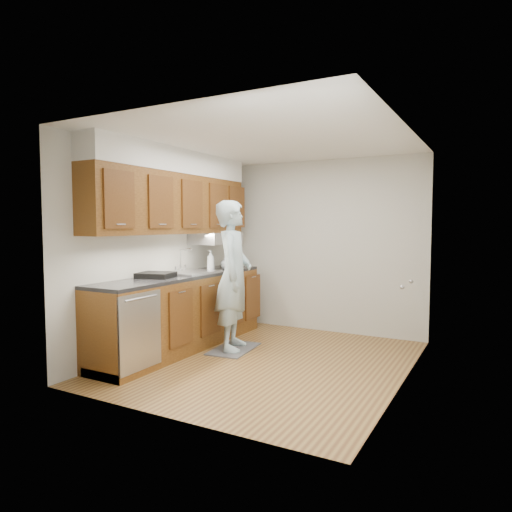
{
  "coord_description": "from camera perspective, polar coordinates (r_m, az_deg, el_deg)",
  "views": [
    {
      "loc": [
        2.33,
        -4.57,
        1.57
      ],
      "look_at": [
        -0.29,
        0.25,
        1.19
      ],
      "focal_mm": 32.0,
      "sensor_mm": 36.0,
      "label": 1
    }
  ],
  "objects": [
    {
      "name": "floor",
      "position": [
        5.37,
        1.49,
        -13.03
      ],
      "size": [
        3.5,
        3.5,
        0.0
      ],
      "primitive_type": "plane",
      "color": "olive",
      "rests_on": "ground"
    },
    {
      "name": "ceiling",
      "position": [
        5.22,
        1.54,
        14.25
      ],
      "size": [
        3.5,
        3.5,
        0.0
      ],
      "primitive_type": "plane",
      "rotation": [
        3.14,
        0.0,
        0.0
      ],
      "color": "white",
      "rests_on": "wall_left"
    },
    {
      "name": "wall_left",
      "position": [
        5.97,
        -11.41,
        0.83
      ],
      "size": [
        0.02,
        3.5,
        2.5
      ],
      "primitive_type": "cube",
      "color": "beige",
      "rests_on": "floor"
    },
    {
      "name": "wall_right",
      "position": [
        4.66,
        18.18,
        -0.16
      ],
      "size": [
        0.02,
        3.5,
        2.5
      ],
      "primitive_type": "cube",
      "color": "beige",
      "rests_on": "floor"
    },
    {
      "name": "wall_back",
      "position": [
        6.75,
        8.28,
        1.22
      ],
      "size": [
        3.0,
        0.02,
        2.5
      ],
      "primitive_type": "cube",
      "color": "beige",
      "rests_on": "floor"
    },
    {
      "name": "counter",
      "position": [
        5.88,
        -9.06,
        -6.67
      ],
      "size": [
        0.64,
        2.8,
        1.3
      ],
      "color": "brown",
      "rests_on": "floor"
    },
    {
      "name": "upper_cabinets",
      "position": [
        5.91,
        -9.96,
        7.6
      ],
      "size": [
        0.47,
        2.8,
        1.21
      ],
      "color": "brown",
      "rests_on": "wall_left"
    },
    {
      "name": "closet_door",
      "position": [
        4.97,
        18.62,
        -2.52
      ],
      "size": [
        0.02,
        1.22,
        2.05
      ],
      "primitive_type": "cube",
      "color": "white",
      "rests_on": "wall_right"
    },
    {
      "name": "floor_mat",
      "position": [
        5.85,
        -2.79,
        -11.52
      ],
      "size": [
        0.52,
        0.8,
        0.01
      ],
      "primitive_type": "cube",
      "rotation": [
        0.0,
        0.0,
        0.1
      ],
      "color": "#5F5F61",
      "rests_on": "floor"
    },
    {
      "name": "person",
      "position": [
        5.66,
        -2.83,
        -1.17
      ],
      "size": [
        0.72,
        0.87,
        2.1
      ],
      "primitive_type": "imported",
      "rotation": [
        0.0,
        0.0,
        1.93
      ],
      "color": "#A4BFC8",
      "rests_on": "floor_mat"
    },
    {
      "name": "soap_bottle_a",
      "position": [
        6.27,
        -5.68,
        -0.53
      ],
      "size": [
        0.13,
        0.13,
        0.28
      ],
      "primitive_type": "imported",
      "rotation": [
        0.0,
        0.0,
        -0.22
      ],
      "color": "silver",
      "rests_on": "counter"
    },
    {
      "name": "soap_bottle_b",
      "position": [
        6.31,
        -3.47,
        -0.95
      ],
      "size": [
        0.09,
        0.09,
        0.17
      ],
      "primitive_type": "imported",
      "rotation": [
        0.0,
        0.0,
        -0.2
      ],
      "color": "silver",
      "rests_on": "counter"
    },
    {
      "name": "soap_bottle_c",
      "position": [
        6.47,
        -3.82,
        -0.77
      ],
      "size": [
        0.2,
        0.2,
        0.19
      ],
      "primitive_type": "imported",
      "rotation": [
        0.0,
        0.0,
        1.11
      ],
      "color": "silver",
      "rests_on": "counter"
    },
    {
      "name": "dish_rack",
      "position": [
        5.52,
        -12.41,
        -2.34
      ],
      "size": [
        0.47,
        0.42,
        0.06
      ],
      "primitive_type": "cube",
      "rotation": [
        0.0,
        0.0,
        0.24
      ],
      "color": "black",
      "rests_on": "counter"
    }
  ]
}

